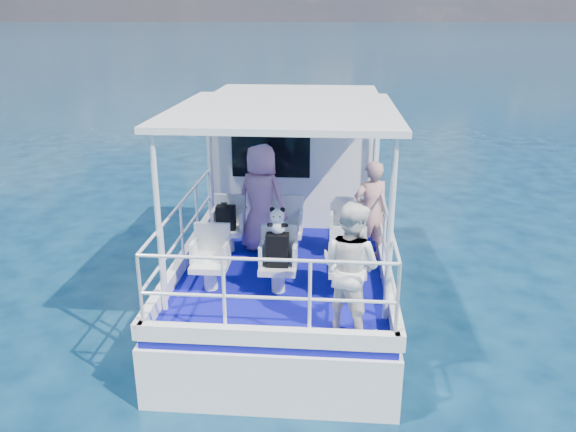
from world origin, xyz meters
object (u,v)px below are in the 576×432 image
at_px(backpack_center, 277,250).
at_px(panda, 277,221).
at_px(passenger_stbd_aft, 350,267).
at_px(passenger_port_fwd, 261,198).

relative_size(backpack_center, panda, 1.27).
height_order(passenger_stbd_aft, backpack_center, passenger_stbd_aft).
xyz_separation_m(passenger_port_fwd, panda, (0.39, -1.40, 0.16)).
bearing_deg(panda, passenger_port_fwd, 105.39).
relative_size(passenger_port_fwd, panda, 4.81).
bearing_deg(backpack_center, passenger_stbd_aft, -42.55).
bearing_deg(passenger_stbd_aft, backpack_center, -7.42).
relative_size(passenger_stbd_aft, panda, 4.44).
xyz_separation_m(passenger_port_fwd, backpack_center, (0.39, -1.43, -0.23)).
xyz_separation_m(passenger_port_fwd, passenger_stbd_aft, (1.29, -2.26, -0.06)).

